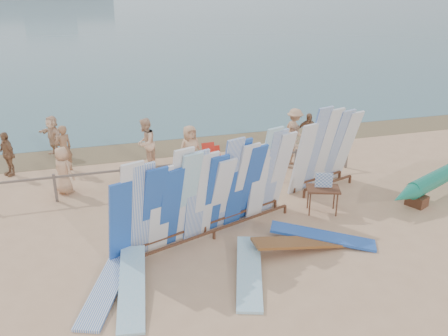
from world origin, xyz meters
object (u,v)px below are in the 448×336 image
object	(u,v)px
beachgoer_6	(190,150)
beachgoer_0	(63,170)
stroller	(211,163)
beachgoer_1	(64,149)
flat_board_d	(322,242)
beachgoer_11	(53,136)
side_surfboard_rack	(325,151)
flat_board_e	(108,291)
beachgoer_extra_1	(7,154)
beachgoer_10	(308,132)
beach_chair_left	(216,163)
flat_board_a	(133,294)
beachgoer_8	(295,145)
main_surfboard_rack	(209,194)
outrigger_canoe	(445,175)
beachgoer_9	(295,130)
beach_chair_right	(237,160)
flat_board_c	(303,250)
flat_board_b	(249,276)
beachgoer_2	(146,143)

from	to	relation	value
beachgoer_6	beachgoer_0	size ratio (longest dim) A/B	1.14
stroller	beachgoer_1	distance (m)	5.21
flat_board_d	beachgoer_11	distance (m)	11.34
side_surfboard_rack	beachgoer_6	world-z (taller)	side_surfboard_rack
side_surfboard_rack	flat_board_e	bearing A→B (deg)	-170.42
beachgoer_extra_1	beachgoer_10	size ratio (longest dim) A/B	1.00
flat_board_e	beach_chair_left	distance (m)	7.53
flat_board_a	beachgoer_8	distance (m)	9.00
main_surfboard_rack	beach_chair_left	bearing A→B (deg)	52.88
outrigger_canoe	beachgoer_10	world-z (taller)	beachgoer_10
beachgoer_extra_1	beachgoer_0	world-z (taller)	beachgoer_extra_1
flat_board_a	stroller	distance (m)	7.03
side_surfboard_rack	beachgoer_11	xyz separation A→B (m)	(-8.53, 5.83, -0.50)
side_surfboard_rack	beachgoer_9	xyz separation A→B (m)	(0.59, 3.60, -0.42)
side_surfboard_rack	beachgoer_9	distance (m)	3.67
beachgoer_extra_1	beachgoer_9	world-z (taller)	beachgoer_9
beach_chair_right	outrigger_canoe	bearing A→B (deg)	-35.13
flat_board_e	beachgoer_9	bearing A→B (deg)	64.95
flat_board_d	beachgoer_8	world-z (taller)	beachgoer_8
beachgoer_9	beachgoer_10	bearing A→B (deg)	-113.12
main_surfboard_rack	stroller	world-z (taller)	main_surfboard_rack
side_surfboard_rack	beachgoer_extra_1	world-z (taller)	side_surfboard_rack
beach_chair_left	stroller	bearing A→B (deg)	-137.21
flat_board_c	beachgoer_extra_1	bearing A→B (deg)	45.14
flat_board_c	outrigger_canoe	bearing A→B (deg)	-71.58
beachgoer_8	beachgoer_6	bearing A→B (deg)	125.77
flat_board_b	flat_board_e	bearing A→B (deg)	-167.90
flat_board_c	flat_board_a	bearing A→B (deg)	97.28
flat_board_d	beachgoer_10	size ratio (longest dim) A/B	1.73
flat_board_e	flat_board_a	xyz separation A→B (m)	(0.52, -0.27, 0.00)
beachgoer_2	beachgoer_10	size ratio (longest dim) A/B	1.17
flat_board_b	flat_board_a	bearing A→B (deg)	-163.37
beachgoer_8	beachgoer_1	xyz separation A→B (m)	(-8.02, 1.80, 0.05)
flat_board_c	beachgoer_9	xyz separation A→B (m)	(2.87, 6.96, 0.87)
flat_board_d	flat_board_c	distance (m)	0.68
beach_chair_left	beachgoer_8	xyz separation A→B (m)	(2.87, -0.40, 0.55)
beachgoer_8	beachgoer_extra_1	bearing A→B (deg)	119.16
beachgoer_8	flat_board_d	bearing A→B (deg)	-156.08
beachgoer_10	beachgoer_1	xyz separation A→B (m)	(-9.19, 0.49, 0.07)
flat_board_e	beachgoer_8	bearing A→B (deg)	61.14
flat_board_e	flat_board_a	bearing A→B (deg)	-5.93
beach_chair_right	beachgoer_11	xyz separation A→B (m)	(-6.42, 3.25, 0.52)
flat_board_e	beach_chair_right	size ratio (longest dim) A/B	2.99
flat_board_b	flat_board_a	xyz separation A→B (m)	(-2.65, 0.09, 0.00)
beach_chair_left	beachgoer_9	size ratio (longest dim) A/B	0.48
beachgoer_8	beachgoer_0	xyz separation A→B (m)	(-8.01, -0.14, -0.02)
beachgoer_8	beachgoer_extra_1	size ratio (longest dim) A/B	1.02
beachgoer_8	beachgoer_0	world-z (taller)	beachgoer_8
outrigger_canoe	beachgoer_extra_1	distance (m)	14.63
beachgoer_extra_1	beachgoer_6	world-z (taller)	beachgoer_6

